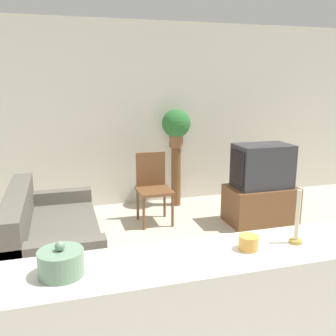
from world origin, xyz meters
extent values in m
cube|color=beige|center=(0.00, 3.43, 1.35)|extent=(9.00, 0.06, 2.70)
cube|color=#605B51|center=(-0.90, 1.53, 0.23)|extent=(0.85, 1.63, 0.46)
cube|color=#605B51|center=(-1.22, 1.53, 0.64)|extent=(0.20, 1.63, 0.36)
cube|color=#605B51|center=(-0.90, 0.80, 0.30)|extent=(0.85, 0.16, 0.61)
cube|color=#605B51|center=(-0.90, 2.27, 0.30)|extent=(0.85, 0.16, 0.61)
cube|color=brown|center=(1.73, 2.12, 0.25)|extent=(0.89, 0.55, 0.49)
cube|color=#333338|center=(1.73, 2.12, 0.77)|extent=(0.72, 0.46, 0.56)
cube|color=black|center=(1.36, 2.12, 0.77)|extent=(0.02, 0.38, 0.44)
cube|color=brown|center=(0.36, 2.48, 0.44)|extent=(0.44, 0.44, 0.04)
cube|color=brown|center=(0.36, 2.68, 0.69)|extent=(0.40, 0.04, 0.46)
cylinder|color=brown|center=(0.17, 2.29, 0.21)|extent=(0.04, 0.04, 0.42)
cylinder|color=brown|center=(0.55, 2.29, 0.21)|extent=(0.04, 0.04, 0.42)
cylinder|color=brown|center=(0.17, 2.67, 0.21)|extent=(0.04, 0.04, 0.42)
cylinder|color=brown|center=(0.55, 2.67, 0.21)|extent=(0.04, 0.04, 0.42)
cylinder|color=brown|center=(0.86, 3.12, 0.44)|extent=(0.14, 0.14, 0.89)
cylinder|color=#8E5B3D|center=(0.86, 3.12, 0.98)|extent=(0.21, 0.21, 0.18)
sphere|color=#2D7033|center=(0.86, 3.12, 1.25)|extent=(0.42, 0.42, 0.42)
cube|color=silver|center=(0.00, -0.47, 0.50)|extent=(2.63, 0.44, 0.99)
cylinder|color=gray|center=(-0.82, -0.47, 1.05)|extent=(0.21, 0.21, 0.12)
sphere|color=gray|center=(-0.82, -0.47, 1.13)|extent=(0.05, 0.05, 0.05)
cylinder|color=gold|center=(0.13, -0.47, 1.03)|extent=(0.10, 0.10, 0.08)
cylinder|color=#B7933D|center=(0.41, -0.47, 1.00)|extent=(0.07, 0.07, 0.02)
cylinder|color=beige|center=(0.41, -0.47, 1.15)|extent=(0.02, 0.02, 0.28)
camera|label=1|loc=(-0.78, -2.09, 1.85)|focal=40.00mm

